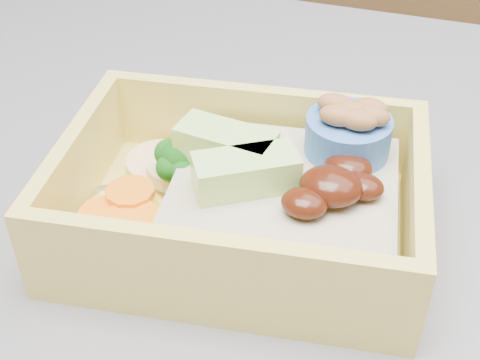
% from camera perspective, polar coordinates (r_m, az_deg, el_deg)
% --- Properties ---
extents(bento_box, '(0.22, 0.17, 0.07)m').
position_cam_1_polar(bento_box, '(0.38, 1.01, -1.48)').
color(bento_box, '#E1CC5D').
rests_on(bento_box, island).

